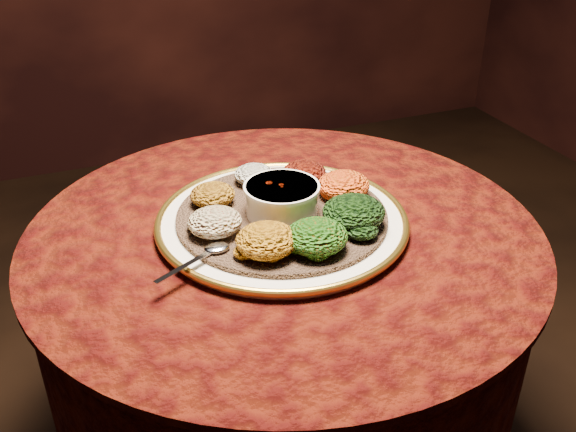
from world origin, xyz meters
name	(u,v)px	position (x,y,z in m)	size (l,w,h in m)	color
table	(284,304)	(0.00, 0.00, 0.55)	(0.96, 0.96, 0.73)	black
platter	(282,221)	(0.00, 0.00, 0.75)	(0.51, 0.51, 0.02)	white
injera	(282,216)	(0.00, 0.00, 0.76)	(0.39, 0.39, 0.01)	brown
stew_bowl	(282,197)	(0.00, 0.00, 0.80)	(0.14, 0.14, 0.06)	white
spoon	(212,250)	(-0.16, -0.08, 0.77)	(0.14, 0.08, 0.01)	silver
portion_ayib	(254,175)	(-0.01, 0.14, 0.78)	(0.08, 0.08, 0.04)	beige
portion_kitfo	(304,172)	(0.09, 0.11, 0.78)	(0.09, 0.08, 0.04)	black
portion_tikil	(343,185)	(0.13, 0.02, 0.79)	(0.10, 0.10, 0.05)	#B67A0F
portion_gomen	(354,212)	(0.10, -0.08, 0.79)	(0.11, 0.11, 0.05)	black
portion_mixveg	(316,236)	(0.01, -0.13, 0.79)	(0.11, 0.10, 0.05)	#953609
portion_kik	(267,240)	(-0.07, -0.11, 0.79)	(0.10, 0.10, 0.05)	#AD700F
portion_timatim	(215,222)	(-0.13, -0.02, 0.78)	(0.10, 0.09, 0.05)	maroon
portion_shiro	(213,195)	(-0.11, 0.08, 0.78)	(0.09, 0.08, 0.04)	#A46D13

